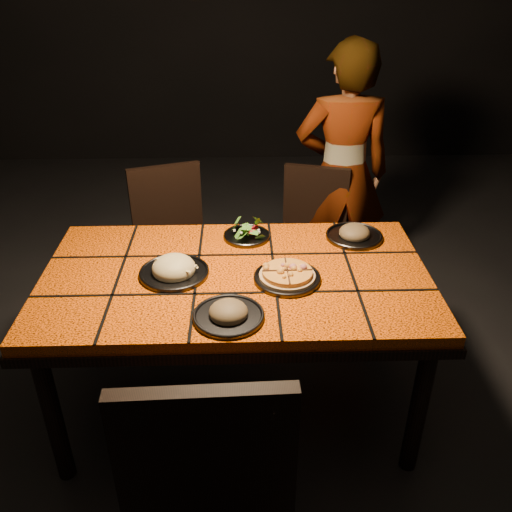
{
  "coord_description": "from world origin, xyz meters",
  "views": [
    {
      "loc": [
        0.03,
        -1.91,
        1.93
      ],
      "look_at": [
        0.08,
        0.02,
        0.82
      ],
      "focal_mm": 38.0,
      "sensor_mm": 36.0,
      "label": 1
    }
  ],
  "objects_px": {
    "dining_table": "(236,289)",
    "chair_far_right": "(312,230)",
    "diner": "(342,174)",
    "chair_far_left": "(172,235)",
    "chair_near": "(210,474)",
    "plate_pasta": "(174,269)",
    "plate_pizza": "(287,276)"
  },
  "relations": [
    {
      "from": "dining_table",
      "to": "chair_far_right",
      "type": "distance_m",
      "value": 1.02
    },
    {
      "from": "diner",
      "to": "chair_far_left",
      "type": "bearing_deg",
      "value": 14.69
    },
    {
      "from": "chair_near",
      "to": "plate_pasta",
      "type": "xyz_separation_m",
      "value": [
        -0.18,
        0.85,
        0.18
      ]
    },
    {
      "from": "dining_table",
      "to": "chair_near",
      "type": "xyz_separation_m",
      "value": [
        -0.08,
        -0.86,
        -0.08
      ]
    },
    {
      "from": "chair_far_left",
      "to": "dining_table",
      "type": "bearing_deg",
      "value": -83.63
    },
    {
      "from": "chair_far_right",
      "to": "diner",
      "type": "xyz_separation_m",
      "value": [
        0.18,
        0.15,
        0.28
      ]
    },
    {
      "from": "plate_pasta",
      "to": "chair_far_left",
      "type": "bearing_deg",
      "value": 97.82
    },
    {
      "from": "plate_pizza",
      "to": "plate_pasta",
      "type": "xyz_separation_m",
      "value": [
        -0.46,
        0.06,
        0.01
      ]
    },
    {
      "from": "chair_near",
      "to": "diner",
      "type": "distance_m",
      "value": 2.04
    },
    {
      "from": "chair_far_left",
      "to": "chair_far_right",
      "type": "distance_m",
      "value": 0.81
    },
    {
      "from": "chair_far_right",
      "to": "plate_pizza",
      "type": "relative_size",
      "value": 3.06
    },
    {
      "from": "plate_pizza",
      "to": "diner",
      "type": "bearing_deg",
      "value": 69.69
    },
    {
      "from": "diner",
      "to": "plate_pizza",
      "type": "relative_size",
      "value": 5.59
    },
    {
      "from": "dining_table",
      "to": "plate_pasta",
      "type": "distance_m",
      "value": 0.27
    },
    {
      "from": "plate_pizza",
      "to": "chair_near",
      "type": "bearing_deg",
      "value": -109.75
    },
    {
      "from": "diner",
      "to": "dining_table",
      "type": "bearing_deg",
      "value": 59.77
    },
    {
      "from": "chair_far_left",
      "to": "chair_far_right",
      "type": "xyz_separation_m",
      "value": [
        0.8,
        0.1,
        -0.03
      ]
    },
    {
      "from": "chair_far_left",
      "to": "plate_pizza",
      "type": "distance_m",
      "value": 1.07
    },
    {
      "from": "chair_far_right",
      "to": "plate_pasta",
      "type": "height_order",
      "value": "chair_far_right"
    },
    {
      "from": "dining_table",
      "to": "chair_near",
      "type": "bearing_deg",
      "value": -95.16
    },
    {
      "from": "plate_pizza",
      "to": "plate_pasta",
      "type": "bearing_deg",
      "value": 173.18
    },
    {
      "from": "chair_near",
      "to": "diner",
      "type": "bearing_deg",
      "value": -111.89
    },
    {
      "from": "plate_pizza",
      "to": "plate_pasta",
      "type": "height_order",
      "value": "plate_pasta"
    },
    {
      "from": "plate_pizza",
      "to": "dining_table",
      "type": "bearing_deg",
      "value": 164.33
    },
    {
      "from": "chair_near",
      "to": "plate_pizza",
      "type": "bearing_deg",
      "value": -111.57
    },
    {
      "from": "chair_far_right",
      "to": "plate_pasta",
      "type": "bearing_deg",
      "value": -111.52
    },
    {
      "from": "dining_table",
      "to": "plate_pizza",
      "type": "height_order",
      "value": "plate_pizza"
    },
    {
      "from": "dining_table",
      "to": "chair_near",
      "type": "distance_m",
      "value": 0.86
    },
    {
      "from": "dining_table",
      "to": "diner",
      "type": "xyz_separation_m",
      "value": [
        0.62,
        1.06,
        0.09
      ]
    },
    {
      "from": "chair_far_left",
      "to": "plate_pizza",
      "type": "xyz_separation_m",
      "value": [
        0.57,
        -0.86,
        0.26
      ]
    },
    {
      "from": "diner",
      "to": "chair_near",
      "type": "bearing_deg",
      "value": 70.18
    },
    {
      "from": "dining_table",
      "to": "chair_far_right",
      "type": "height_order",
      "value": "chair_far_right"
    }
  ]
}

